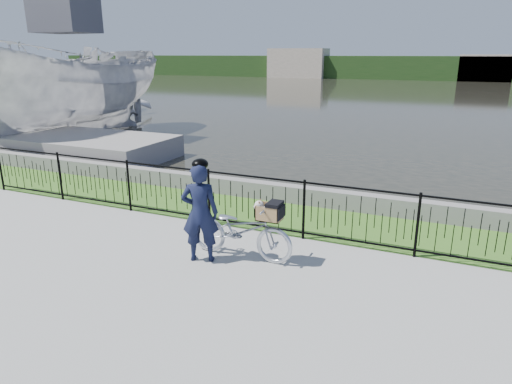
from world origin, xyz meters
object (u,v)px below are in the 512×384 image
at_px(boat_near, 73,88).
at_px(cyclist, 200,211).
at_px(dock, 40,142).
at_px(bicycle_rig, 242,230).
at_px(boat_far, 66,100).

bearing_deg(boat_near, cyclist, -37.22).
relative_size(dock, cyclist, 5.74).
bearing_deg(bicycle_rig, boat_far, 143.15).
bearing_deg(bicycle_rig, cyclist, -147.01).
xyz_separation_m(bicycle_rig, cyclist, (-0.58, -0.37, 0.36)).
height_order(boat_near, boat_far, boat_near).
distance_m(dock, bicycle_rig, 11.47).
relative_size(bicycle_rig, boat_near, 0.18).
bearing_deg(cyclist, dock, 150.66).
xyz_separation_m(dock, boat_far, (-5.66, 6.87, 0.64)).
bearing_deg(boat_near, boat_far, 138.48).
xyz_separation_m(bicycle_rig, boat_near, (-10.78, 7.38, 1.55)).
height_order(dock, bicycle_rig, bicycle_rig).
distance_m(cyclist, boat_far, 19.70).
distance_m(dock, boat_far, 8.92).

